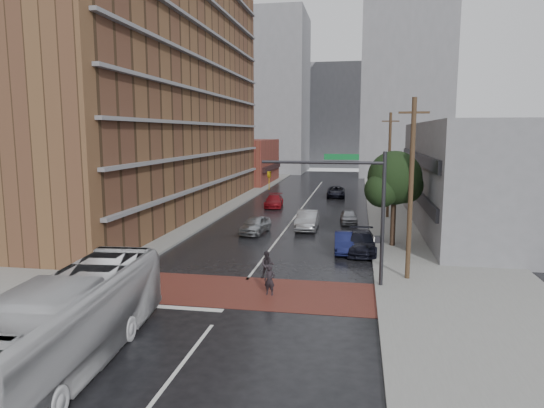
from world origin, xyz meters
The scene contains 24 objects.
ground centered at (0.00, 0.00, 0.00)m, with size 160.00×160.00×0.00m, color black.
crosswalk centered at (0.00, 0.50, 0.01)m, with size 14.00×5.00×0.02m, color maroon.
sidewalk_west centered at (-11.50, 25.00, 0.07)m, with size 9.00×90.00×0.15m, color gray.
sidewalk_east centered at (11.50, 25.00, 0.07)m, with size 9.00×90.00×0.15m, color gray.
apartment_block centered at (-14.00, 24.00, 14.00)m, with size 10.00×44.00×28.00m, color brown.
storefront_west centered at (-12.00, 54.00, 3.50)m, with size 8.00×16.00×7.00m, color maroon.
building_east centered at (16.50, 20.00, 4.50)m, with size 11.00×26.00×9.00m, color gray.
distant_tower_west centered at (-14.00, 78.00, 16.00)m, with size 18.00×16.00×32.00m, color gray.
distant_tower_east centered at (14.00, 72.00, 18.00)m, with size 16.00×14.00×36.00m, color gray.
distant_tower_center centered at (0.00, 95.00, 12.00)m, with size 12.00×10.00×24.00m, color gray.
street_tree centered at (8.52, 12.03, 4.73)m, with size 4.20×4.10×6.90m.
signal_mast centered at (5.85, 2.50, 4.73)m, with size 6.50×0.30×7.20m.
utility_pole_near centered at (8.80, 4.00, 5.14)m, with size 1.60×0.26×10.00m.
utility_pole_far centered at (8.80, 24.00, 5.14)m, with size 1.60×0.26×10.00m.
transit_bus centered at (-3.78, -8.40, 1.61)m, with size 2.71×11.59×3.23m, color #B9B9BB.
pedestrian_a centered at (1.72, 0.26, 0.78)m, with size 0.57×0.37×1.55m, color black.
pedestrian_b centered at (1.08, 3.00, 0.78)m, with size 0.76×0.59×1.57m, color black.
car_travel_a centered at (-2.18, 14.93, 0.72)m, with size 1.69×4.20×1.43m, color #9EA2A5.
car_travel_b centered at (1.81, 17.33, 0.81)m, with size 1.71×4.89×1.61m, color #A5A9AD.
car_travel_c centered at (-3.15, 29.22, 0.68)m, with size 1.90×4.67×1.35m, color maroon.
suv_travel centered at (3.21, 38.84, 0.68)m, with size 2.26×4.91×1.37m, color black.
car_parked_near centered at (5.20, 10.00, 0.68)m, with size 1.43×4.11×1.36m, color #131845.
car_parked_mid centered at (6.30, 10.00, 0.72)m, with size 2.01×4.94×1.43m, color black.
car_parked_far centered at (5.20, 20.81, 0.62)m, with size 1.46×3.63×1.24m, color #9C9FA3.
Camera 1 is at (6.00, -22.92, 8.15)m, focal length 32.00 mm.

